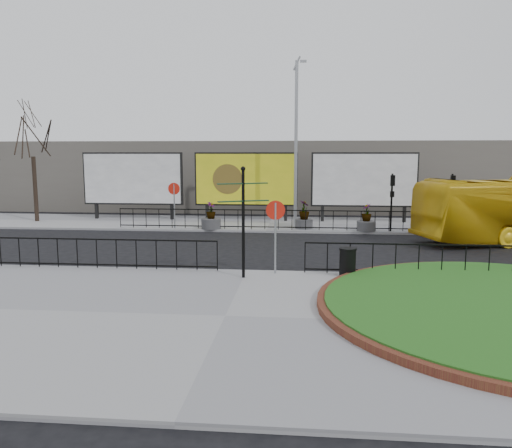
# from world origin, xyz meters

# --- Properties ---
(ground) EXTENTS (90.00, 90.00, 0.00)m
(ground) POSITION_xyz_m (0.00, 0.00, 0.00)
(ground) COLOR black
(ground) RESTS_ON ground
(pavement_near) EXTENTS (30.00, 10.00, 0.12)m
(pavement_near) POSITION_xyz_m (0.00, -5.00, 0.06)
(pavement_near) COLOR gray
(pavement_near) RESTS_ON ground
(pavement_far) EXTENTS (44.00, 6.00, 0.12)m
(pavement_far) POSITION_xyz_m (0.00, 12.00, 0.06)
(pavement_far) COLOR gray
(pavement_far) RESTS_ON ground
(railing_near_left) EXTENTS (10.00, 0.10, 1.10)m
(railing_near_left) POSITION_xyz_m (-6.00, -0.30, 0.67)
(railing_near_left) COLOR black
(railing_near_left) RESTS_ON pavement_near
(railing_near_right) EXTENTS (9.00, 0.10, 1.10)m
(railing_near_right) POSITION_xyz_m (6.50, -0.30, 0.67)
(railing_near_right) COLOR black
(railing_near_right) RESTS_ON pavement_near
(railing_far) EXTENTS (18.00, 0.10, 1.10)m
(railing_far) POSITION_xyz_m (1.00, 9.30, 0.67)
(railing_far) COLOR black
(railing_far) RESTS_ON pavement_far
(speed_sign_far) EXTENTS (0.64, 0.07, 2.47)m
(speed_sign_far) POSITION_xyz_m (-5.00, 9.40, 1.92)
(speed_sign_far) COLOR gray
(speed_sign_far) RESTS_ON pavement_far
(speed_sign_near) EXTENTS (0.64, 0.07, 2.47)m
(speed_sign_near) POSITION_xyz_m (1.00, -0.40, 1.92)
(speed_sign_near) COLOR gray
(speed_sign_near) RESTS_ON pavement_near
(billboard_left) EXTENTS (6.20, 0.31, 4.10)m
(billboard_left) POSITION_xyz_m (-8.50, 12.97, 2.60)
(billboard_left) COLOR black
(billboard_left) RESTS_ON pavement_far
(billboard_mid) EXTENTS (6.20, 0.31, 4.10)m
(billboard_mid) POSITION_xyz_m (-1.50, 12.97, 2.60)
(billboard_mid) COLOR black
(billboard_mid) RESTS_ON pavement_far
(billboard_right) EXTENTS (6.20, 0.31, 4.10)m
(billboard_right) POSITION_xyz_m (5.50, 12.97, 2.60)
(billboard_right) COLOR black
(billboard_right) RESTS_ON pavement_far
(lamp_post) EXTENTS (0.74, 0.18, 9.23)m
(lamp_post) POSITION_xyz_m (1.51, 11.00, 4.83)
(lamp_post) COLOR gray
(lamp_post) RESTS_ON pavement_far
(signal_pole_a) EXTENTS (0.22, 0.26, 3.00)m
(signal_pole_a) POSITION_xyz_m (6.50, 9.34, 2.10)
(signal_pole_a) COLOR black
(signal_pole_a) RESTS_ON pavement_far
(signal_pole_b) EXTENTS (0.22, 0.26, 3.00)m
(signal_pole_b) POSITION_xyz_m (9.50, 9.34, 2.10)
(signal_pole_b) COLOR black
(signal_pole_b) RESTS_ON pavement_far
(tree_left) EXTENTS (2.00, 2.00, 7.00)m
(tree_left) POSITION_xyz_m (-14.00, 11.50, 3.62)
(tree_left) COLOR #2D2119
(tree_left) RESTS_ON pavement_far
(building_backdrop) EXTENTS (40.00, 10.00, 5.00)m
(building_backdrop) POSITION_xyz_m (0.00, 22.00, 2.50)
(building_backdrop) COLOR #59564E
(building_backdrop) RESTS_ON ground
(fingerpost_sign) EXTENTS (1.63, 0.94, 3.62)m
(fingerpost_sign) POSITION_xyz_m (-0.00, -1.08, 2.30)
(fingerpost_sign) COLOR black
(fingerpost_sign) RESTS_ON pavement_near
(litter_bin) EXTENTS (0.57, 0.57, 0.95)m
(litter_bin) POSITION_xyz_m (3.40, -0.60, 0.60)
(litter_bin) COLOR black
(litter_bin) RESTS_ON pavement_near
(planter_a) EXTENTS (1.05, 1.05, 1.44)m
(planter_a) POSITION_xyz_m (-3.00, 9.40, 0.59)
(planter_a) COLOR #4C4C4F
(planter_a) RESTS_ON pavement_far
(planter_b) EXTENTS (0.94, 0.94, 1.53)m
(planter_b) POSITION_xyz_m (2.00, 10.00, 0.71)
(planter_b) COLOR #4C4C4F
(planter_b) RESTS_ON pavement_far
(planter_c) EXTENTS (0.99, 0.99, 1.44)m
(planter_c) POSITION_xyz_m (5.25, 9.40, 0.62)
(planter_c) COLOR #4C4C4F
(planter_c) RESTS_ON pavement_far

